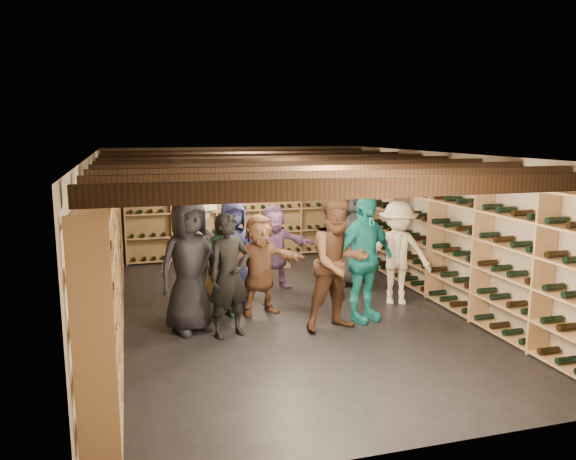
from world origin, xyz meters
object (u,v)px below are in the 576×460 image
at_px(person_5, 260,265).
at_px(person_4, 364,259).
at_px(crate_stack_right, 240,269).
at_px(person_11, 274,247).
at_px(crate_stack_left, 224,272).
at_px(person_8, 338,263).
at_px(crate_loose, 277,262).
at_px(person_1, 229,276).
at_px(person_12, 353,237).
at_px(person_10, 222,266).
at_px(person_0, 189,266).
at_px(person_6, 233,253).
at_px(person_9, 197,251).
at_px(person_3, 397,253).

bearing_deg(person_5, person_4, -36.92).
height_order(crate_stack_right, person_11, person_11).
relative_size(crate_stack_left, person_8, 0.36).
bearing_deg(crate_stack_left, person_8, -61.78).
distance_m(crate_stack_left, crate_loose, 2.05).
bearing_deg(person_8, person_1, 164.62).
relative_size(person_1, person_8, 0.88).
distance_m(crate_stack_left, person_8, 2.66).
bearing_deg(person_11, person_1, -118.63).
bearing_deg(person_12, person_10, -135.15).
height_order(crate_stack_right, person_5, person_5).
relative_size(person_1, person_12, 0.95).
xyz_separation_m(person_4, person_11, (-0.81, 2.03, -0.19)).
height_order(person_0, person_5, person_0).
bearing_deg(crate_stack_left, crate_loose, 48.08).
bearing_deg(person_1, person_5, 34.70).
relative_size(person_0, person_10, 1.21).
height_order(person_4, person_6, person_4).
bearing_deg(person_0, person_8, -36.37).
height_order(person_4, person_9, person_4).
distance_m(person_4, person_11, 2.19).
bearing_deg(person_6, crate_stack_left, 95.35).
xyz_separation_m(person_8, person_10, (-1.45, 1.02, -0.19)).
distance_m(person_3, person_10, 2.80).
xyz_separation_m(person_0, person_5, (1.09, 0.47, -0.16)).
bearing_deg(person_10, person_8, -40.92).
relative_size(crate_stack_right, person_11, 0.39).
xyz_separation_m(person_0, person_3, (3.32, 0.35, -0.10)).
relative_size(person_10, person_12, 0.86).
bearing_deg(person_9, person_4, -41.27).
relative_size(crate_stack_left, person_4, 0.37).
relative_size(person_3, person_4, 0.89).
relative_size(person_0, person_6, 1.09).
distance_m(person_1, person_12, 3.20).
bearing_deg(person_6, person_8, -48.96).
bearing_deg(person_0, crate_loose, 35.04).
height_order(person_8, person_12, person_8).
relative_size(crate_stack_right, person_10, 0.38).
relative_size(crate_stack_left, crate_stack_right, 1.16).
bearing_deg(person_3, person_9, -171.40).
distance_m(crate_loose, person_9, 3.09).
distance_m(crate_loose, person_6, 2.76).
distance_m(person_3, person_5, 2.23).
bearing_deg(person_3, person_8, -127.16).
height_order(crate_stack_left, person_9, person_9).
height_order(person_4, person_10, person_4).
height_order(crate_stack_right, person_0, person_0).
bearing_deg(crate_stack_right, person_3, -41.88).
relative_size(person_5, person_8, 0.80).
bearing_deg(person_5, crate_stack_left, 94.81).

